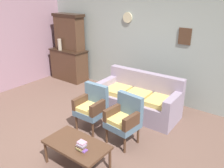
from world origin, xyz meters
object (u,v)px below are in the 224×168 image
(side_cabinet, at_px, (69,64))
(floral_couch, at_px, (139,100))
(armchair_by_doorway, at_px, (124,118))
(book_stack_on_table, at_px, (81,146))
(coffee_table, at_px, (77,146))
(vase_on_cabinet, at_px, (60,45))
(armchair_row_middle, at_px, (92,106))

(side_cabinet, distance_m, floral_couch, 2.91)
(armchair_by_doorway, bearing_deg, floral_couch, 108.04)
(side_cabinet, xyz_separation_m, book_stack_on_table, (3.15, -2.74, 0.02))
(coffee_table, bearing_deg, armchair_by_doorway, 77.16)
(vase_on_cabinet, height_order, armchair_row_middle, vase_on_cabinet)
(side_cabinet, xyz_separation_m, coffee_table, (2.97, -2.67, -0.09))
(vase_on_cabinet, relative_size, armchair_by_doorway, 0.37)
(vase_on_cabinet, bearing_deg, armchair_row_middle, -30.42)
(vase_on_cabinet, bearing_deg, side_cabinet, 50.93)
(armchair_row_middle, xyz_separation_m, coffee_table, (0.55, -0.98, -0.12))
(vase_on_cabinet, bearing_deg, book_stack_on_table, -37.75)
(side_cabinet, xyz_separation_m, armchair_by_doorway, (3.20, -1.70, 0.03))
(floral_couch, xyz_separation_m, armchair_row_middle, (-0.42, -1.09, 0.17))
(side_cabinet, xyz_separation_m, floral_couch, (2.84, -0.61, -0.14))
(coffee_table, height_order, book_stack_on_table, book_stack_on_table)
(floral_couch, height_order, book_stack_on_table, floral_couch)
(armchair_by_doorway, distance_m, book_stack_on_table, 1.04)
(vase_on_cabinet, relative_size, book_stack_on_table, 2.12)
(armchair_by_doorway, bearing_deg, vase_on_cabinet, 155.64)
(coffee_table, xyz_separation_m, book_stack_on_table, (0.17, -0.06, 0.11))
(side_cabinet, height_order, coffee_table, side_cabinet)
(floral_couch, distance_m, armchair_by_doorway, 1.16)
(floral_couch, height_order, armchair_by_doorway, same)
(armchair_by_doorway, xyz_separation_m, book_stack_on_table, (-0.05, -1.04, -0.01))
(vase_on_cabinet, distance_m, armchair_by_doorway, 3.72)
(vase_on_cabinet, relative_size, armchair_row_middle, 0.37)
(side_cabinet, bearing_deg, coffee_table, -41.96)
(armchair_row_middle, bearing_deg, book_stack_on_table, -55.29)
(coffee_table, bearing_deg, vase_on_cabinet, 141.45)
(side_cabinet, distance_m, coffee_table, 4.00)
(armchair_row_middle, bearing_deg, side_cabinet, 145.02)
(side_cabinet, height_order, armchair_by_doorway, side_cabinet)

